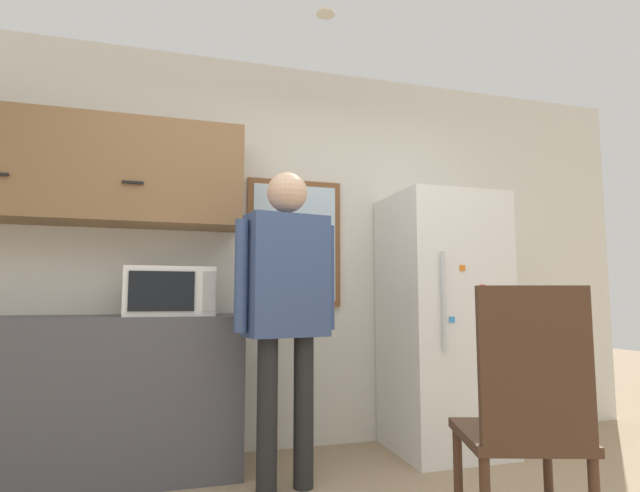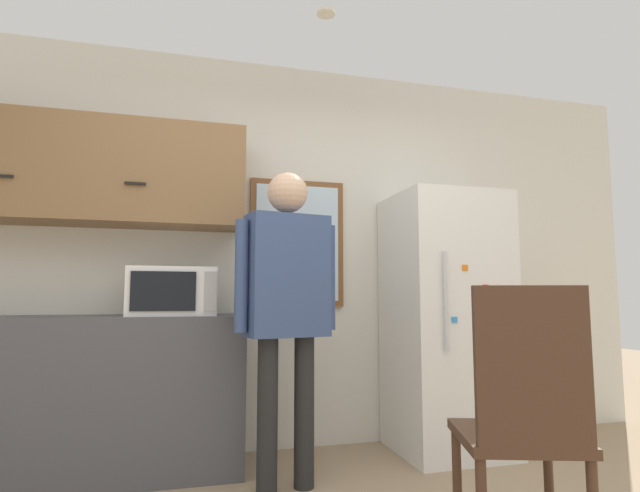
{
  "view_description": "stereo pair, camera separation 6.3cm",
  "coord_description": "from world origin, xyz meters",
  "px_view_note": "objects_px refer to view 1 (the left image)",
  "views": [
    {
      "loc": [
        -0.61,
        -1.52,
        1.02
      ],
      "look_at": [
        0.15,
        1.05,
        1.3
      ],
      "focal_mm": 28.0,
      "sensor_mm": 36.0,
      "label": 1
    },
    {
      "loc": [
        -0.55,
        -1.54,
        1.02
      ],
      "look_at": [
        0.15,
        1.05,
        1.3
      ],
      "focal_mm": 28.0,
      "sensor_mm": 36.0,
      "label": 2
    }
  ],
  "objects_px": {
    "chair": "(526,412)",
    "microwave": "(170,292)",
    "refrigerator": "(442,321)",
    "person": "(286,291)"
  },
  "relations": [
    {
      "from": "chair",
      "to": "microwave",
      "type": "bearing_deg",
      "value": -28.21
    },
    {
      "from": "microwave",
      "to": "refrigerator",
      "type": "relative_size",
      "value": 0.29
    },
    {
      "from": "microwave",
      "to": "chair",
      "type": "bearing_deg",
      "value": -45.89
    },
    {
      "from": "person",
      "to": "chair",
      "type": "xyz_separation_m",
      "value": [
        0.74,
        -1.0,
        -0.48
      ]
    },
    {
      "from": "refrigerator",
      "to": "chair",
      "type": "relative_size",
      "value": 1.62
    },
    {
      "from": "microwave",
      "to": "chair",
      "type": "height_order",
      "value": "microwave"
    },
    {
      "from": "microwave",
      "to": "chair",
      "type": "xyz_separation_m",
      "value": [
        1.35,
        -1.39,
        -0.48
      ]
    },
    {
      "from": "microwave",
      "to": "chair",
      "type": "distance_m",
      "value": 2.0
    },
    {
      "from": "person",
      "to": "chair",
      "type": "relative_size",
      "value": 1.62
    },
    {
      "from": "person",
      "to": "chair",
      "type": "bearing_deg",
      "value": -64.17
    }
  ]
}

